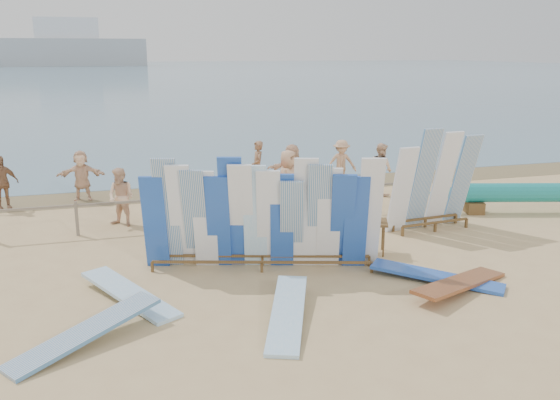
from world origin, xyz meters
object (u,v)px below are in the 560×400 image
object	(u,v)px
outrigger_canoe	(534,194)
vendor_table	(366,236)
flat_board_b	(288,321)
beachgoer_extra_1	(1,183)
beachgoer_2	(121,197)
side_surfboard_rack	(433,184)
beachgoer_11	(82,176)
flat_board_e	(87,344)
beachgoer_7	(258,167)
main_surfboard_rack	(262,219)
flat_board_c	(459,290)
beachgoer_5	(292,170)
flat_board_d	(436,281)
beachgoer_6	(288,181)
beach_chair_right	(228,206)
beachgoer_8	(381,169)
beach_chair_left	(245,204)
flat_board_a	(130,300)
stroller	(273,199)
beachgoer_9	(341,163)

from	to	relation	value
outrigger_canoe	vendor_table	bearing A→B (deg)	-147.26
flat_board_b	beachgoer_extra_1	bearing A→B (deg)	143.08
beachgoer_extra_1	beachgoer_2	xyz separation A→B (m)	(3.37, -2.72, -0.02)
side_surfboard_rack	beachgoer_11	bearing A→B (deg)	140.73
flat_board_e	beachgoer_7	size ratio (longest dim) A/B	1.56
outrigger_canoe	flat_board_e	bearing A→B (deg)	-143.38
main_surfboard_rack	side_surfboard_rack	size ratio (longest dim) A/B	1.83
flat_board_c	beachgoer_5	xyz separation A→B (m)	(-0.81, 8.57, 0.86)
flat_board_d	beachgoer_6	bearing A→B (deg)	53.96
beach_chair_right	beachgoer_8	world-z (taller)	beachgoer_8
beachgoer_8	beach_chair_left	bearing A→B (deg)	87.03
main_surfboard_rack	beachgoer_7	size ratio (longest dim) A/B	2.92
flat_board_c	flat_board_a	distance (m)	6.51
flat_board_c	beachgoer_8	distance (m)	8.16
flat_board_c	flat_board_b	distance (m)	3.74
flat_board_e	beachgoer_5	bearing A→B (deg)	110.22
beach_chair_left	beachgoer_extra_1	distance (m)	7.28
beachgoer_8	beachgoer_11	size ratio (longest dim) A/B	1.07
beach_chair_right	stroller	world-z (taller)	stroller
stroller	beachgoer_5	world-z (taller)	beachgoer_5
beachgoer_6	beachgoer_9	size ratio (longest dim) A/B	1.13
outrigger_canoe	beachgoer_5	distance (m)	7.39
flat_board_b	flat_board_e	world-z (taller)	flat_board_e
vendor_table	beach_chair_right	xyz separation A→B (m)	(-2.46, 4.16, -0.16)
side_surfboard_rack	beach_chair_left	xyz separation A→B (m)	(-4.36, 3.15, -1.02)
beachgoer_extra_1	beachgoer_7	distance (m)	7.89
side_surfboard_rack	beachgoer_6	size ratio (longest dim) A/B	1.50
outrigger_canoe	stroller	bearing A→B (deg)	179.39
beachgoer_6	vendor_table	bearing A→B (deg)	-123.99
beachgoer_5	vendor_table	bearing A→B (deg)	91.23
main_surfboard_rack	flat_board_a	distance (m)	3.22
vendor_table	outrigger_canoe	bearing A→B (deg)	39.75
beachgoer_extra_1	beachgoer_6	bearing A→B (deg)	-37.53
beach_chair_right	flat_board_b	bearing A→B (deg)	-114.88
flat_board_a	beachgoer_extra_1	bearing A→B (deg)	83.53
flat_board_b	beach_chair_left	xyz separation A→B (m)	(0.94, 7.34, 0.24)
beachgoer_2	stroller	bearing A→B (deg)	39.88
beach_chair_right	beachgoer_11	world-z (taller)	beachgoer_11
outrigger_canoe	flat_board_b	xyz separation A→B (m)	(-9.04, -4.84, -0.57)
stroller	vendor_table	bearing A→B (deg)	-76.33
flat_board_c	beach_chair_right	bearing A→B (deg)	-0.54
outrigger_canoe	beachgoer_11	world-z (taller)	beachgoer_11
side_surfboard_rack	flat_board_c	distance (m)	4.32
flat_board_e	beachgoer_6	bearing A→B (deg)	106.74
main_surfboard_rack	beach_chair_left	size ratio (longest dim) A/B	6.17
stroller	beachgoer_8	bearing A→B (deg)	14.81
flat_board_b	beachgoer_7	distance (m)	9.90
stroller	beachgoer_extra_1	size ratio (longest dim) A/B	0.64
flat_board_a	beach_chair_right	xyz separation A→B (m)	(3.04, 5.40, 0.26)
side_surfboard_rack	stroller	world-z (taller)	side_surfboard_rack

